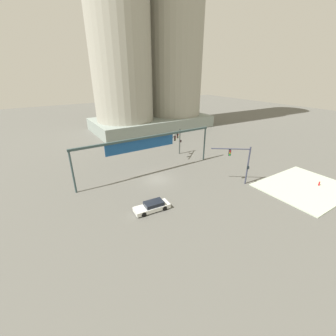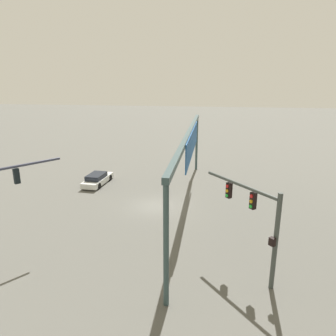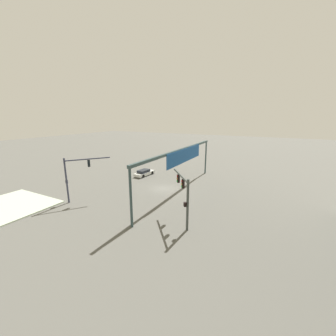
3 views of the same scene
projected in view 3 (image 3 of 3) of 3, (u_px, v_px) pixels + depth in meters
The scene contains 5 objects.
ground_plane at pixel (164, 189), 34.55m from camera, with size 204.96×204.96×0.00m, color #585751.
traffic_signal_near_corner at pixel (184, 191), 22.39m from camera, with size 4.75×3.79×5.50m.
traffic_signal_opposite_side at pixel (76, 172), 28.50m from camera, with size 4.86×3.93×6.20m.
overhead_sign_gantry at pixel (182, 155), 32.21m from camera, with size 25.15×0.43×6.77m.
sedan_car_approaching at pixel (144, 173), 41.99m from camera, with size 4.77×2.07×1.21m.
Camera 3 is at (28.70, 15.79, 11.50)m, focal length 22.66 mm.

